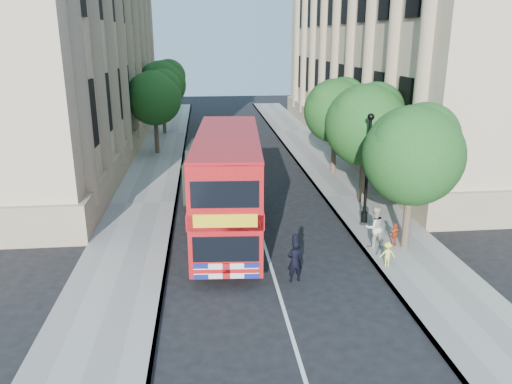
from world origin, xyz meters
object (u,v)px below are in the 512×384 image
object	(u,v)px
box_van	(207,173)
police_constable	(295,261)
double_decker_bus	(228,183)
lamp_post	(367,173)
woman_pedestrian	(374,227)

from	to	relation	value
box_van	police_constable	world-z (taller)	box_van
double_decker_bus	box_van	world-z (taller)	double_decker_bus
lamp_post	double_decker_bus	xyz separation A→B (m)	(-6.46, -0.95, 0.00)
lamp_post	box_van	size ratio (longest dim) A/B	1.01
box_van	woman_pedestrian	world-z (taller)	box_van
box_van	police_constable	size ratio (longest dim) A/B	3.22
lamp_post	woman_pedestrian	xyz separation A→B (m)	(-0.54, -2.94, -1.50)
lamp_post	double_decker_bus	size ratio (longest dim) A/B	0.52
lamp_post	woman_pedestrian	distance (m)	3.35
double_decker_bus	lamp_post	bearing A→B (deg)	12.40
lamp_post	police_constable	world-z (taller)	lamp_post
police_constable	lamp_post	bearing A→B (deg)	-138.27
box_van	double_decker_bus	bearing A→B (deg)	-76.04
lamp_post	police_constable	xyz separation A→B (m)	(-4.31, -5.37, -1.72)
lamp_post	double_decker_bus	world-z (taller)	lamp_post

